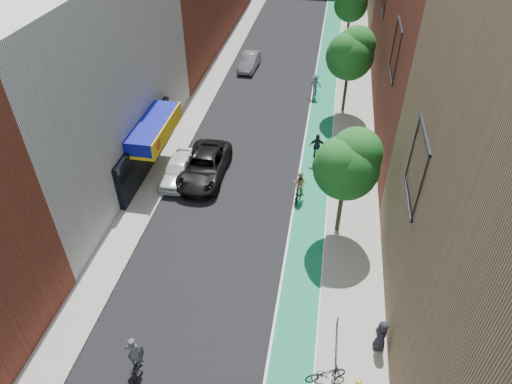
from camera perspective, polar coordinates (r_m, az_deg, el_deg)
The scene contains 17 objects.
ground at distance 20.37m, azimuth -8.21°, elevation -22.36°, with size 160.00×160.00×0.00m, color black.
bike_lane at distance 39.34m, azimuth 8.45°, elevation 11.45°, with size 2.00×68.00×0.01m, color #167E4D.
sidewalk_left at distance 40.64m, azimuth -6.07°, elevation 12.68°, with size 2.00×68.00×0.15m, color gray.
sidewalk_right at distance 39.37m, azimuth 12.15°, elevation 11.12°, with size 3.00×68.00×0.15m, color gray.
building_left_white at distance 30.11m, azimuth -22.33°, elevation 12.87°, with size 8.00×20.00×12.00m, color silver.
tree_near at distance 23.21m, azimuth 11.39°, elevation 3.58°, with size 3.40×3.36×6.42m.
tree_mid at distance 35.57m, azimuth 11.77°, elevation 16.72°, with size 3.55×3.53×6.74m.
tree_far at distance 48.99m, azimuth 11.87°, elevation 22.22°, with size 3.30×3.25×6.21m.
parked_car_white at distance 29.50m, azimuth -9.70°, elevation 2.85°, with size 1.70×4.24×1.44m, color white.
parked_car_black at distance 29.40m, azimuth -6.47°, elevation 3.23°, with size 2.63×5.71×1.59m, color black.
parked_car_silver at distance 44.34m, azimuth -0.83°, elevation 16.02°, with size 1.44×4.14×1.37m, color #95979D.
cyclist_lead at distance 20.40m, azimuth -14.81°, elevation -19.74°, with size 0.87×1.86×2.13m.
cyclist_lane_near at distance 27.51m, azimuth 5.41°, elevation 0.50°, with size 0.86×1.74×1.91m.
cyclist_lane_mid at distance 30.77m, azimuth 7.60°, elevation 5.03°, with size 1.06×1.62×2.14m.
cyclist_lane_far at distance 39.18m, azimuth 7.40°, elevation 12.87°, with size 1.12×1.59×1.96m.
parked_bike_far at distance 19.86m, azimuth 8.68°, elevation -21.51°, with size 0.59×1.70×0.90m, color black.
pedestrian at distance 20.82m, azimuth 15.38°, elevation -16.90°, with size 0.81×0.53×1.66m, color black.
Camera 1 is at (4.30, -9.15, 17.68)m, focal length 32.00 mm.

